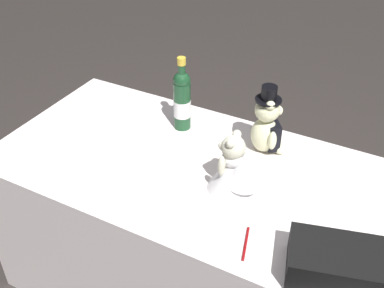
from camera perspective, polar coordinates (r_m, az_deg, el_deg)
name	(u,v)px	position (r m, az deg, el deg)	size (l,w,h in m)	color
ground_plane	(192,286)	(2.27, 0.00, -16.89)	(12.00, 12.00, 0.00)	#2D2826
reception_table	(192,232)	(2.00, 0.00, -10.67)	(1.53, 0.78, 0.71)	white
teddy_bear_groom	(268,126)	(1.80, 9.18, 2.23)	(0.14, 0.14, 0.28)	beige
teddy_bear_bride	(236,167)	(1.60, 5.35, -2.85)	(0.20, 0.17, 0.23)	white
champagne_bottle	(182,99)	(1.91, -1.22, 5.44)	(0.07, 0.07, 0.32)	#194224
signing_pen	(246,242)	(1.48, 6.56, -11.78)	(0.05, 0.14, 0.01)	maroon
gift_case_black	(342,264)	(1.42, 17.79, -13.73)	(0.34, 0.25, 0.10)	black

